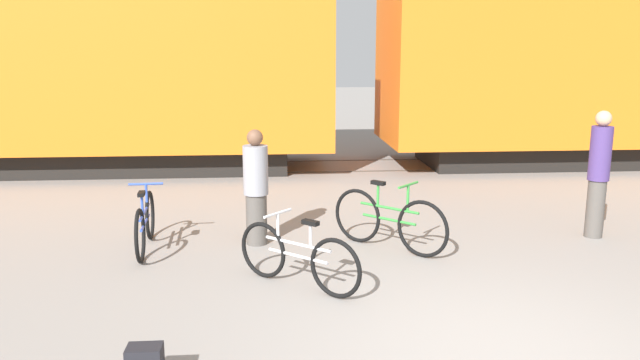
# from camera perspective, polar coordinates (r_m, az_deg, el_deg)

# --- Properties ---
(ground_plane) EXTENTS (80.00, 80.00, 0.00)m
(ground_plane) POSITION_cam_1_polar(r_m,az_deg,el_deg) (5.97, 15.82, -14.99)
(ground_plane) COLOR gray
(freight_train) EXTENTS (53.16, 3.06, 5.33)m
(freight_train) POSITION_cam_1_polar(r_m,az_deg,el_deg) (14.29, 3.50, 12.36)
(freight_train) COLOR black
(freight_train) RESTS_ON ground_plane
(rail_near) EXTENTS (65.16, 0.07, 0.01)m
(rail_near) POSITION_cam_1_polar(r_m,az_deg,el_deg) (13.84, 3.77, 0.80)
(rail_near) COLOR #4C4238
(rail_near) RESTS_ON ground_plane
(rail_far) EXTENTS (65.16, 0.07, 0.01)m
(rail_far) POSITION_cam_1_polar(r_m,az_deg,el_deg) (15.23, 3.00, 1.83)
(rail_far) COLOR #4C4238
(rail_far) RESTS_ON ground_plane
(bicycle_blue) EXTENTS (0.46, 1.71, 0.87)m
(bicycle_blue) POSITION_cam_1_polar(r_m,az_deg,el_deg) (8.69, -15.69, -3.83)
(bicycle_blue) COLOR black
(bicycle_blue) RESTS_ON ground_plane
(bicycle_silver) EXTENTS (1.33, 1.17, 0.84)m
(bicycle_silver) POSITION_cam_1_polar(r_m,az_deg,el_deg) (7.09, -2.06, -7.03)
(bicycle_silver) COLOR black
(bicycle_silver) RESTS_ON ground_plane
(bicycle_green) EXTENTS (1.34, 1.28, 0.95)m
(bicycle_green) POSITION_cam_1_polar(r_m,az_deg,el_deg) (8.44, 6.31, -3.71)
(bicycle_green) COLOR black
(bicycle_green) RESTS_ON ground_plane
(person_in_purple) EXTENTS (0.29, 0.29, 1.82)m
(person_in_purple) POSITION_cam_1_polar(r_m,az_deg,el_deg) (9.66, 24.12, 0.57)
(person_in_purple) COLOR #514C47
(person_in_purple) RESTS_ON ground_plane
(person_in_grey) EXTENTS (0.34, 0.34, 1.60)m
(person_in_grey) POSITION_cam_1_polar(r_m,az_deg,el_deg) (8.57, -5.88, -0.70)
(person_in_grey) COLOR #514C47
(person_in_grey) RESTS_ON ground_plane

